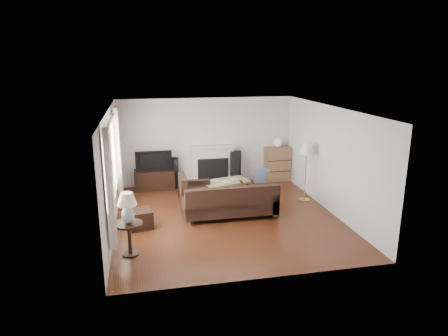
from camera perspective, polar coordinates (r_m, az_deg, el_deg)
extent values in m
cube|color=#4C2211|center=(9.31, 0.38, -7.02)|extent=(5.10, 5.60, 0.04)
cube|color=white|center=(8.68, 0.41, 8.44)|extent=(5.10, 5.60, 0.04)
cube|color=silver|center=(11.55, -2.50, 3.83)|extent=(5.00, 0.04, 2.50)
cube|color=silver|center=(6.38, 5.65, -5.72)|extent=(5.00, 0.04, 2.50)
cube|color=silver|center=(8.75, -15.82, -0.43)|extent=(0.04, 5.50, 2.50)
cube|color=silver|center=(9.74, 14.93, 1.19)|extent=(0.04, 5.50, 2.50)
cube|color=brown|center=(8.48, -15.71, 1.18)|extent=(0.12, 2.74, 1.54)
cube|color=beige|center=(7.05, -15.94, -2.89)|extent=(0.10, 0.35, 2.10)
cube|color=beige|center=(9.99, -14.85, 2.42)|extent=(0.10, 0.35, 2.10)
cube|color=white|center=(11.62, -1.64, 0.49)|extent=(1.40, 0.26, 1.15)
cube|color=black|center=(11.37, -9.90, -1.63)|extent=(1.10, 0.50, 0.55)
imported|color=black|center=(11.23, -10.03, 1.12)|extent=(0.99, 0.13, 0.57)
cube|color=black|center=(11.44, -7.11, -0.67)|extent=(0.28, 0.32, 0.84)
cube|color=black|center=(11.66, 1.67, 0.07)|extent=(0.37, 0.40, 0.96)
cube|color=brown|center=(12.02, 7.61, 0.58)|extent=(0.75, 0.36, 1.04)
sphere|color=white|center=(11.87, 7.72, 3.59)|extent=(0.25, 0.25, 0.25)
cube|color=black|center=(9.23, 0.84, -4.73)|extent=(2.33, 1.70, 0.75)
cube|color=#997E49|center=(10.48, 0.20, -3.08)|extent=(1.33, 0.95, 0.47)
cube|color=black|center=(8.86, -11.85, -7.14)|extent=(0.57, 0.57, 0.40)
cube|color=#AF8B3C|center=(10.37, 11.60, -0.57)|extent=(0.50, 0.50, 1.52)
cube|color=black|center=(7.69, -13.34, -9.84)|extent=(0.51, 0.51, 0.63)
cube|color=silver|center=(7.46, -13.62, -5.61)|extent=(0.36, 0.36, 0.58)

